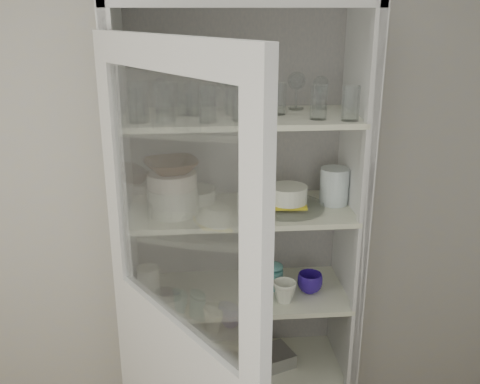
% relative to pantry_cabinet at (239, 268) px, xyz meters
% --- Properties ---
extents(wall_back, '(3.60, 0.02, 2.60)m').
position_rel_pantry_cabinet_xyz_m(wall_back, '(-0.20, 0.16, 0.36)').
color(wall_back, '#BCBCBC').
rests_on(wall_back, ground).
extents(pantry_cabinet, '(1.00, 0.45, 2.10)m').
position_rel_pantry_cabinet_xyz_m(pantry_cabinet, '(0.00, 0.00, 0.00)').
color(pantry_cabinet, silver).
rests_on(pantry_cabinet, floor).
extents(cupboard_door, '(0.52, 0.78, 2.00)m').
position_rel_pantry_cabinet_xyz_m(cupboard_door, '(-0.26, -0.67, -0.07)').
color(cupboard_door, silver).
rests_on(cupboard_door, floor).
extents(tumbler_0, '(0.09, 0.09, 0.15)m').
position_rel_pantry_cabinet_xyz_m(tumbler_0, '(-0.29, -0.22, 0.80)').
color(tumbler_0, silver).
rests_on(tumbler_0, shelf_glass).
extents(tumbler_1, '(0.08, 0.08, 0.15)m').
position_rel_pantry_cabinet_xyz_m(tumbler_1, '(-0.39, -0.18, 0.80)').
color(tumbler_1, silver).
rests_on(tumbler_1, shelf_glass).
extents(tumbler_2, '(0.07, 0.07, 0.13)m').
position_rel_pantry_cabinet_xyz_m(tumbler_2, '(-0.13, -0.20, 0.79)').
color(tumbler_2, silver).
rests_on(tumbler_2, shelf_glass).
extents(tumbler_3, '(0.07, 0.07, 0.13)m').
position_rel_pantry_cabinet_xyz_m(tumbler_3, '(0.05, -0.22, 0.79)').
color(tumbler_3, silver).
rests_on(tumbler_3, shelf_glass).
extents(tumbler_4, '(0.07, 0.07, 0.13)m').
position_rel_pantry_cabinet_xyz_m(tumbler_4, '(-0.01, -0.18, 0.79)').
color(tumbler_4, silver).
rests_on(tumbler_4, shelf_glass).
extents(tumbler_5, '(0.08, 0.08, 0.13)m').
position_rel_pantry_cabinet_xyz_m(tumbler_5, '(0.41, -0.22, 0.79)').
color(tumbler_5, silver).
rests_on(tumbler_5, shelf_glass).
extents(tumbler_6, '(0.08, 0.08, 0.13)m').
position_rel_pantry_cabinet_xyz_m(tumbler_6, '(0.29, -0.18, 0.79)').
color(tumbler_6, silver).
rests_on(tumbler_6, shelf_glass).
extents(tumbler_7, '(0.08, 0.08, 0.12)m').
position_rel_pantry_cabinet_xyz_m(tumbler_7, '(-0.41, -0.05, 0.78)').
color(tumbler_7, silver).
rests_on(tumbler_7, shelf_glass).
extents(tumbler_8, '(0.08, 0.08, 0.13)m').
position_rel_pantry_cabinet_xyz_m(tumbler_8, '(-0.22, -0.04, 0.78)').
color(tumbler_8, silver).
rests_on(tumbler_8, shelf_glass).
extents(tumbler_9, '(0.08, 0.08, 0.13)m').
position_rel_pantry_cabinet_xyz_m(tumbler_9, '(-0.19, -0.06, 0.78)').
color(tumbler_9, silver).
rests_on(tumbler_9, shelf_glass).
extents(tumbler_10, '(0.07, 0.07, 0.13)m').
position_rel_pantry_cabinet_xyz_m(tumbler_10, '(0.15, -0.07, 0.78)').
color(tumbler_10, silver).
rests_on(tumbler_10, shelf_glass).
extents(tumbler_11, '(0.08, 0.08, 0.13)m').
position_rel_pantry_cabinet_xyz_m(tumbler_11, '(-0.03, -0.06, 0.78)').
color(tumbler_11, silver).
rests_on(tumbler_11, shelf_glass).
extents(goblet_0, '(0.07, 0.07, 0.15)m').
position_rel_pantry_cabinet_xyz_m(goblet_0, '(-0.32, 0.01, 0.80)').
color(goblet_0, silver).
rests_on(goblet_0, shelf_glass).
extents(goblet_1, '(0.08, 0.08, 0.17)m').
position_rel_pantry_cabinet_xyz_m(goblet_1, '(-0.05, 0.05, 0.80)').
color(goblet_1, silver).
rests_on(goblet_1, shelf_glass).
extents(goblet_2, '(0.08, 0.08, 0.17)m').
position_rel_pantry_cabinet_xyz_m(goblet_2, '(0.25, 0.04, 0.81)').
color(goblet_2, silver).
rests_on(goblet_2, shelf_glass).
extents(goblet_3, '(0.07, 0.07, 0.15)m').
position_rel_pantry_cabinet_xyz_m(goblet_3, '(0.35, 0.04, 0.80)').
color(goblet_3, silver).
rests_on(goblet_3, shelf_glass).
extents(plate_stack_front, '(0.21, 0.21, 0.11)m').
position_rel_pantry_cabinet_xyz_m(plate_stack_front, '(-0.28, -0.10, 0.38)').
color(plate_stack_front, white).
rests_on(plate_stack_front, shelf_plates).
extents(plate_stack_back, '(0.19, 0.19, 0.06)m').
position_rel_pantry_cabinet_xyz_m(plate_stack_back, '(-0.19, 0.04, 0.35)').
color(plate_stack_back, white).
rests_on(plate_stack_back, shelf_plates).
extents(cream_bowl, '(0.27, 0.27, 0.06)m').
position_rel_pantry_cabinet_xyz_m(cream_bowl, '(-0.28, -0.10, 0.46)').
color(cream_bowl, silver).
rests_on(cream_bowl, plate_stack_front).
extents(terracotta_bowl, '(0.26, 0.26, 0.05)m').
position_rel_pantry_cabinet_xyz_m(terracotta_bowl, '(-0.28, -0.10, 0.52)').
color(terracotta_bowl, '#41230F').
rests_on(terracotta_bowl, cream_bowl).
extents(glass_platter, '(0.39, 0.39, 0.02)m').
position_rel_pantry_cabinet_xyz_m(glass_platter, '(0.20, -0.09, 0.33)').
color(glass_platter, silver).
rests_on(glass_platter, shelf_plates).
extents(yellow_trivet, '(0.16, 0.16, 0.01)m').
position_rel_pantry_cabinet_xyz_m(yellow_trivet, '(0.20, -0.09, 0.34)').
color(yellow_trivet, yellow).
rests_on(yellow_trivet, glass_platter).
extents(white_ramekin, '(0.21, 0.21, 0.07)m').
position_rel_pantry_cabinet_xyz_m(white_ramekin, '(0.20, -0.09, 0.38)').
color(white_ramekin, white).
rests_on(white_ramekin, yellow_trivet).
extents(grey_bowl_stack, '(0.12, 0.12, 0.16)m').
position_rel_pantry_cabinet_xyz_m(grey_bowl_stack, '(0.41, -0.05, 0.40)').
color(grey_bowl_stack, silver).
rests_on(grey_bowl_stack, shelf_plates).
extents(mug_blue, '(0.15, 0.15, 0.09)m').
position_rel_pantry_cabinet_xyz_m(mug_blue, '(0.31, -0.10, -0.03)').
color(mug_blue, navy).
rests_on(mug_blue, shelf_mugs).
extents(mug_teal, '(0.10, 0.10, 0.09)m').
position_rel_pantry_cabinet_xyz_m(mug_teal, '(0.06, -0.01, -0.04)').
color(mug_teal, '#21756D').
rests_on(mug_teal, shelf_mugs).
extents(mug_white, '(0.12, 0.12, 0.10)m').
position_rel_pantry_cabinet_xyz_m(mug_white, '(0.18, -0.18, -0.03)').
color(mug_white, white).
rests_on(mug_white, shelf_mugs).
extents(teal_jar, '(0.09, 0.09, 0.11)m').
position_rel_pantry_cabinet_xyz_m(teal_jar, '(0.15, -0.05, -0.03)').
color(teal_jar, '#21756D').
rests_on(teal_jar, shelf_mugs).
extents(measuring_cups, '(0.09, 0.09, 0.04)m').
position_rel_pantry_cabinet_xyz_m(measuring_cups, '(-0.33, -0.12, -0.06)').
color(measuring_cups, '#BEBEBE').
rests_on(measuring_cups, shelf_mugs).
extents(white_canister, '(0.11, 0.11, 0.12)m').
position_rel_pantry_cabinet_xyz_m(white_canister, '(-0.41, -0.05, -0.02)').
color(white_canister, white).
rests_on(white_canister, shelf_mugs).
extents(cream_dish, '(0.27, 0.27, 0.07)m').
position_rel_pantry_cabinet_xyz_m(cream_dish, '(-0.26, -0.11, -0.44)').
color(cream_dish, silver).
rests_on(cream_dish, shelf_bot).
extents(tin_box, '(0.26, 0.23, 0.07)m').
position_rel_pantry_cabinet_xyz_m(tin_box, '(0.13, -0.08, -0.45)').
color(tin_box, '#9F9F9F').
rests_on(tin_box, shelf_bot).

